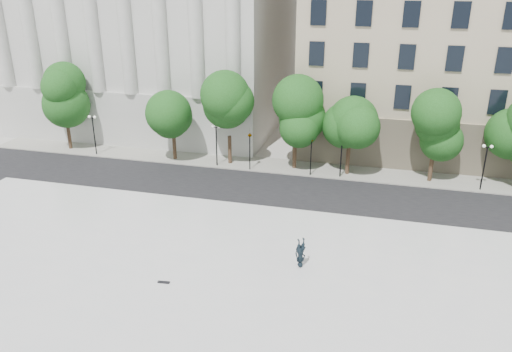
# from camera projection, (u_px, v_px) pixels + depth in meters

# --- Properties ---
(ground) EXTENTS (160.00, 160.00, 0.00)m
(ground) POSITION_uv_depth(u_px,v_px,m) (170.00, 314.00, 27.46)
(ground) COLOR #B6B3AB
(ground) RESTS_ON ground
(plaza) EXTENTS (44.00, 22.00, 0.45)m
(plaza) POSITION_uv_depth(u_px,v_px,m) (190.00, 281.00, 30.07)
(plaza) COLOR silver
(plaza) RESTS_ON ground
(street) EXTENTS (60.00, 8.00, 0.02)m
(street) POSITION_uv_depth(u_px,v_px,m) (253.00, 189.00, 43.63)
(street) COLOR black
(street) RESTS_ON ground
(far_sidewalk) EXTENTS (60.00, 4.00, 0.12)m
(far_sidewalk) POSITION_uv_depth(u_px,v_px,m) (269.00, 165.00, 49.01)
(far_sidewalk) COLOR #98978C
(far_sidewalk) RESTS_ON ground
(building_west) EXTENTS (31.50, 27.65, 25.60)m
(building_west) POSITION_uv_depth(u_px,v_px,m) (162.00, 15.00, 61.28)
(building_west) COLOR beige
(building_west) RESTS_ON ground
(building_east) EXTENTS (36.00, 26.15, 23.00)m
(building_east) POSITION_uv_depth(u_px,v_px,m) (482.00, 38.00, 53.67)
(building_east) COLOR tan
(building_east) RESTS_ON ground
(traffic_light_west) EXTENTS (0.72, 1.77, 4.20)m
(traffic_light_west) POSITION_uv_depth(u_px,v_px,m) (250.00, 133.00, 46.46)
(traffic_light_west) COLOR black
(traffic_light_west) RESTS_ON ground
(traffic_light_east) EXTENTS (0.83, 1.55, 4.12)m
(traffic_light_east) POSITION_uv_depth(u_px,v_px,m) (312.00, 139.00, 45.15)
(traffic_light_east) COLOR black
(traffic_light_east) RESTS_ON ground
(person_lying) EXTENTS (1.75, 1.99, 0.53)m
(person_lying) POSITION_uv_depth(u_px,v_px,m) (300.00, 263.00, 31.05)
(person_lying) COLOR black
(person_lying) RESTS_ON plaza
(skateboard) EXTENTS (0.75, 0.26, 0.07)m
(skateboard) POSITION_uv_depth(u_px,v_px,m) (164.00, 282.00, 29.47)
(skateboard) COLOR black
(skateboard) RESTS_ON plaza
(street_trees) EXTENTS (48.21, 4.99, 7.84)m
(street_trees) POSITION_uv_depth(u_px,v_px,m) (287.00, 118.00, 46.39)
(street_trees) COLOR #382619
(street_trees) RESTS_ON ground
(lamp_posts) EXTENTS (38.15, 0.28, 4.56)m
(lamp_posts) POSITION_uv_depth(u_px,v_px,m) (275.00, 142.00, 46.46)
(lamp_posts) COLOR black
(lamp_posts) RESTS_ON ground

